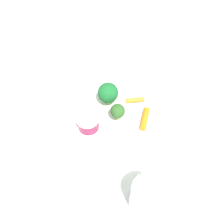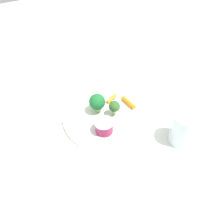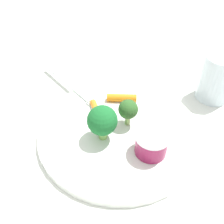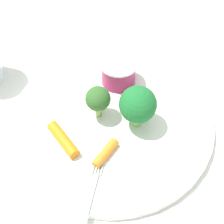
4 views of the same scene
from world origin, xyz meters
name	(u,v)px [view 2 (image 2 of 4)]	position (x,y,z in m)	size (l,w,h in m)	color
ground_plane	(109,116)	(0.00, 0.00, 0.00)	(2.40, 2.40, 0.00)	silver
plate	(109,115)	(0.00, 0.00, 0.01)	(0.27, 0.27, 0.01)	white
sauce_cup	(104,126)	(0.05, -0.05, 0.03)	(0.05, 0.05, 0.04)	maroon
broccoli_floret_0	(97,102)	(-0.02, -0.02, 0.05)	(0.05, 0.05, 0.06)	#80BE5A
broccoli_floret_1	(114,107)	(0.01, 0.01, 0.04)	(0.03, 0.03, 0.05)	#89B061
carrot_stick_0	(111,99)	(-0.04, 0.04, 0.02)	(0.01, 0.01, 0.04)	orange
carrot_stick_1	(129,103)	(0.00, 0.07, 0.02)	(0.01, 0.01, 0.06)	orange
fork	(119,82)	(-0.11, 0.11, 0.01)	(0.14, 0.14, 0.00)	#B0C0B6
drinking_glass	(184,129)	(0.18, 0.12, 0.05)	(0.07, 0.07, 0.09)	silver
napkin	(30,129)	(-0.08, -0.22, 0.00)	(0.12, 0.13, 0.00)	white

